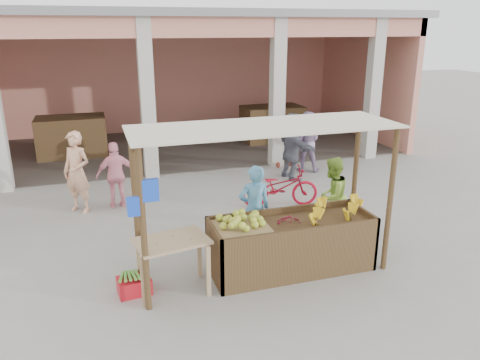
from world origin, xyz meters
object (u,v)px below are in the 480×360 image
object	(u,v)px
fruit_stall	(291,246)
vendor_blue	(254,206)
red_crate	(134,286)
vendor_green	(332,195)
motorcycle	(280,186)
side_table	(172,249)

from	to	relation	value
fruit_stall	vendor_blue	xyz separation A→B (m)	(-0.34, 0.82, 0.43)
red_crate	vendor_green	world-z (taller)	vendor_green
red_crate	vendor_green	distance (m)	3.94
red_crate	vendor_blue	xyz separation A→B (m)	(2.16, 0.80, 0.71)
vendor_green	motorcycle	bearing A→B (deg)	-110.00
vendor_blue	fruit_stall	bearing A→B (deg)	114.83
fruit_stall	vendor_blue	distance (m)	0.99
side_table	fruit_stall	bearing A→B (deg)	-7.87
side_table	motorcycle	distance (m)	3.95
side_table	vendor_blue	size ratio (longest dim) A/B	0.68
side_table	vendor_blue	world-z (taller)	vendor_blue
fruit_stall	red_crate	xyz separation A→B (m)	(-2.50, 0.02, -0.28)
fruit_stall	side_table	size ratio (longest dim) A/B	2.28
fruit_stall	vendor_green	distance (m)	1.67
vendor_green	motorcycle	distance (m)	1.71
fruit_stall	motorcycle	bearing A→B (deg)	71.35
side_table	red_crate	size ratio (longest dim) A/B	2.40
fruit_stall	motorcycle	xyz separation A→B (m)	(0.90, 2.66, 0.06)
red_crate	vendor_blue	world-z (taller)	vendor_blue
vendor_blue	vendor_green	distance (m)	1.61
vendor_blue	side_table	bearing A→B (deg)	32.07
fruit_stall	red_crate	distance (m)	2.51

